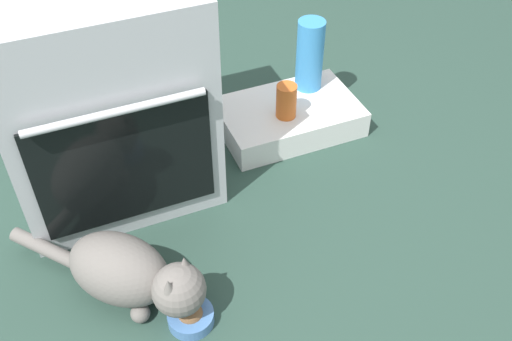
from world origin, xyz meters
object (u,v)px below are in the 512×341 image
(pantry_cabinet, at_px, (289,117))
(water_bottle, at_px, (310,55))
(food_bowl, at_px, (192,316))
(cat, at_px, (130,273))
(sauce_jar, at_px, (286,101))
(oven, at_px, (103,96))

(pantry_cabinet, distance_m, water_bottle, 0.26)
(food_bowl, xyz_separation_m, cat, (-0.14, 0.15, 0.10))
(food_bowl, bearing_deg, sauce_jar, 47.65)
(sauce_jar, bearing_deg, water_bottle, 41.07)
(sauce_jar, bearing_deg, cat, -144.93)
(pantry_cabinet, bearing_deg, oven, -175.84)
(oven, distance_m, pantry_cabinet, 0.79)
(pantry_cabinet, relative_size, cat, 1.00)
(pantry_cabinet, relative_size, water_bottle, 1.85)
(pantry_cabinet, bearing_deg, sauce_jar, -126.95)
(cat, bearing_deg, food_bowl, -0.00)
(oven, xyz_separation_m, water_bottle, (0.85, 0.15, -0.13))
(food_bowl, relative_size, cat, 0.25)
(cat, height_order, sauce_jar, sauce_jar)
(food_bowl, distance_m, water_bottle, 1.17)
(food_bowl, height_order, cat, cat)
(oven, xyz_separation_m, cat, (-0.08, -0.53, -0.27))
(oven, relative_size, sauce_jar, 5.60)
(food_bowl, bearing_deg, oven, 94.87)
(food_bowl, height_order, sauce_jar, sauce_jar)
(food_bowl, xyz_separation_m, water_bottle, (0.79, 0.83, 0.23))
(oven, relative_size, pantry_cabinet, 1.41)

